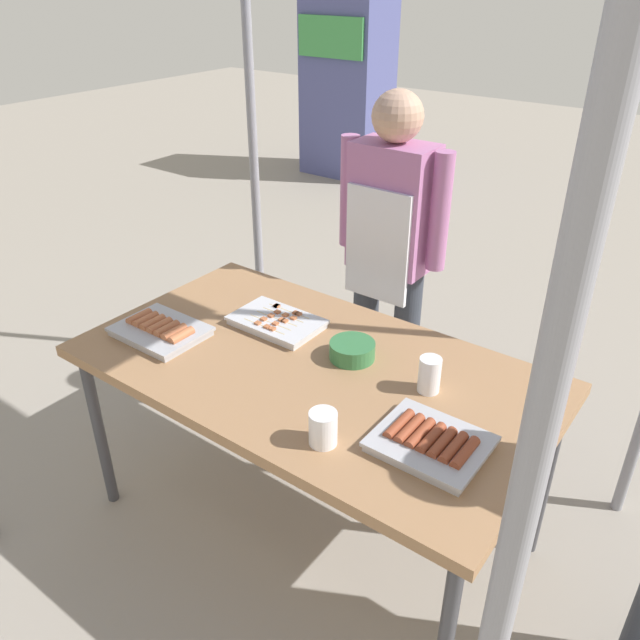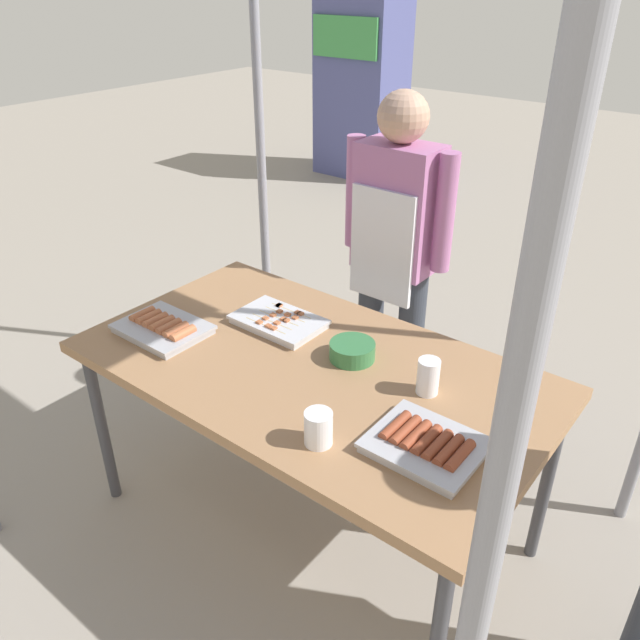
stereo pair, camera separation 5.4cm
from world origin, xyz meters
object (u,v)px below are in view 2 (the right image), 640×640
at_px(stall_table, 311,377).
at_px(drink_cup_by_wok, 428,377).
at_px(tray_grilled_sausages, 426,445).
at_px(drink_cup_near_edge, 318,428).
at_px(condiment_bowl, 352,351).
at_px(tray_meat_skewers, 279,321).
at_px(vendor_woman, 395,241).
at_px(tray_pork_links, 163,328).
at_px(neighbor_stall_left, 361,89).

bearing_deg(stall_table, drink_cup_by_wok, 14.75).
relative_size(tray_grilled_sausages, drink_cup_near_edge, 2.93).
bearing_deg(stall_table, condiment_bowl, 52.70).
bearing_deg(tray_grilled_sausages, tray_meat_skewers, 160.96).
distance_m(tray_grilled_sausages, condiment_bowl, 0.51).
bearing_deg(tray_meat_skewers, drink_cup_by_wok, -2.45).
bearing_deg(vendor_woman, tray_pork_links, 68.94).
relative_size(drink_cup_near_edge, neighbor_stall_left, 0.06).
height_order(stall_table, tray_pork_links, tray_pork_links).
relative_size(condiment_bowl, vendor_woman, 0.10).
bearing_deg(condiment_bowl, neighbor_stall_left, 124.63).
xyz_separation_m(tray_grilled_sausages, tray_pork_links, (-1.08, -0.03, 0.00)).
bearing_deg(neighbor_stall_left, tray_meat_skewers, -58.86).
bearing_deg(tray_grilled_sausages, stall_table, 165.00).
bearing_deg(stall_table, tray_grilled_sausages, -15.00).
relative_size(stall_table, vendor_woman, 1.05).
bearing_deg(stall_table, drink_cup_near_edge, -48.00).
distance_m(drink_cup_by_wok, vendor_woman, 0.91).
xyz_separation_m(drink_cup_by_wok, neighbor_stall_left, (-3.02, 3.95, 0.03)).
bearing_deg(tray_meat_skewers, drink_cup_near_edge, -39.05).
bearing_deg(tray_grilled_sausages, condiment_bowl, 149.56).
xyz_separation_m(tray_pork_links, drink_cup_by_wok, (0.95, 0.28, 0.04)).
relative_size(tray_pork_links, drink_cup_near_edge, 3.06).
xyz_separation_m(tray_grilled_sausages, drink_cup_near_edge, (-0.26, -0.16, 0.03)).
distance_m(tray_grilled_sausages, neighbor_stall_left, 5.24).
relative_size(drink_cup_near_edge, drink_cup_by_wok, 0.88).
distance_m(drink_cup_near_edge, drink_cup_by_wok, 0.42).
height_order(tray_meat_skewers, drink_cup_near_edge, drink_cup_near_edge).
bearing_deg(vendor_woman, tray_grilled_sausages, 126.85).
bearing_deg(tray_grilled_sausages, vendor_woman, 126.85).
distance_m(tray_grilled_sausages, drink_cup_by_wok, 0.28).
distance_m(condiment_bowl, drink_cup_by_wok, 0.30).
distance_m(stall_table, neighbor_stall_left, 4.83).
distance_m(condiment_bowl, drink_cup_near_edge, 0.45).
height_order(condiment_bowl, drink_cup_near_edge, drink_cup_near_edge).
bearing_deg(drink_cup_by_wok, neighbor_stall_left, 127.40).
relative_size(tray_meat_skewers, vendor_woman, 0.22).
bearing_deg(tray_pork_links, neighbor_stall_left, 116.12).
distance_m(tray_meat_skewers, vendor_woman, 0.69).
distance_m(tray_grilled_sausages, vendor_woman, 1.18).
height_order(drink_cup_by_wok, vendor_woman, vendor_woman).
xyz_separation_m(tray_grilled_sausages, drink_cup_by_wok, (-0.14, 0.24, 0.04)).
bearing_deg(condiment_bowl, drink_cup_near_edge, -66.43).
relative_size(condiment_bowl, drink_cup_near_edge, 1.50).
bearing_deg(tray_pork_links, condiment_bowl, 24.18).
bearing_deg(condiment_bowl, vendor_woman, 111.46).
relative_size(stall_table, tray_meat_skewers, 4.78).
relative_size(stall_table, condiment_bowl, 10.17).
xyz_separation_m(tray_pork_links, drink_cup_near_edge, (0.83, -0.13, 0.03)).
bearing_deg(neighbor_stall_left, vendor_woman, -53.00).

